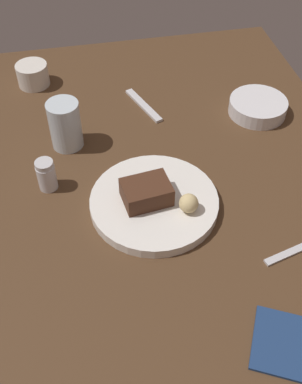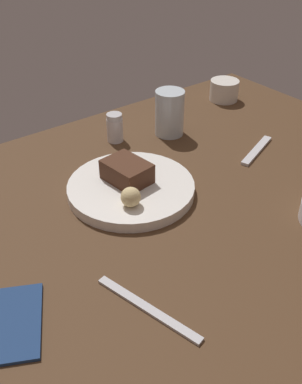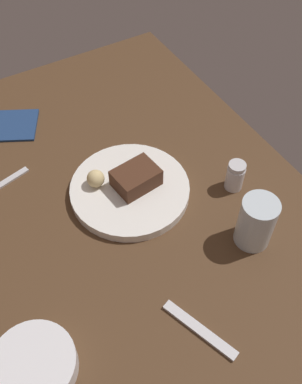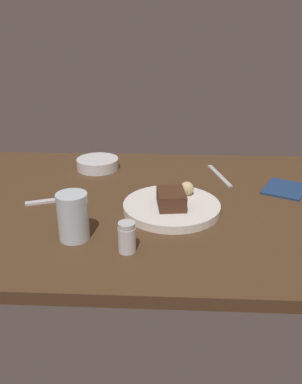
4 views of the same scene
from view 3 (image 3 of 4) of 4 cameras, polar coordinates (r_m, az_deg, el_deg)
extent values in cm
cube|color=#4C331E|center=(92.14, -4.06, -4.79)|extent=(120.00, 84.00, 3.00)
cylinder|color=white|center=(95.02, -2.76, 0.31)|extent=(25.83, 25.83, 2.17)
cube|color=#472819|center=(92.92, -1.96, 1.85)|extent=(8.04, 10.09, 4.21)
sphere|color=#DBC184|center=(93.85, -6.95, 1.87)|extent=(3.82, 3.82, 3.82)
cylinder|color=silver|center=(96.43, 10.83, 1.86)|extent=(3.95, 3.95, 5.85)
cylinder|color=silver|center=(93.84, 11.15, 3.27)|extent=(3.75, 3.75, 1.20)
cylinder|color=silver|center=(86.53, 13.51, -3.84)|extent=(7.17, 7.17, 11.26)
cylinder|color=silver|center=(78.50, -14.97, -20.96)|extent=(14.06, 14.06, 3.62)
cube|color=silver|center=(80.18, 6.35, -17.37)|extent=(14.68, 6.93, 0.70)
cube|color=navy|center=(115.69, -17.98, 8.23)|extent=(16.10, 17.17, 0.60)
camera|label=1|loc=(1.22, -17.12, 48.13)|focal=43.83mm
camera|label=2|loc=(1.04, -53.31, 20.54)|focal=41.33mm
camera|label=4|loc=(1.37, 41.78, 29.32)|focal=37.65mm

